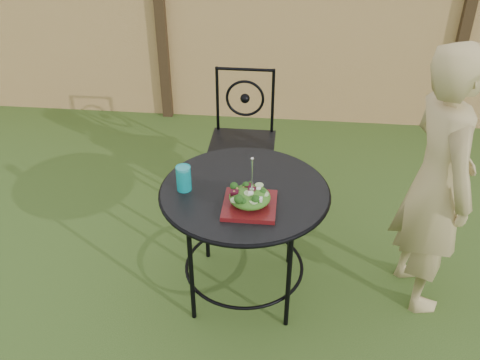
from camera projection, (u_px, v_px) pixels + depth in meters
The scene contains 9 objects.
ground at pixel (300, 278), 3.32m from camera, with size 60.00×60.00×0.00m, color #234014.
fence at pixel (309, 21), 4.62m from camera, with size 8.00×0.12×1.90m.
patio_table at pixel (245, 210), 2.93m from camera, with size 0.92×0.92×0.72m.
patio_chair at pixel (243, 135), 3.82m from camera, with size 0.46×0.46×0.95m.
diner at pixel (437, 183), 2.82m from camera, with size 0.56×0.37×1.54m, color tan.
salad_plate at pixel (250, 205), 2.72m from camera, with size 0.27×0.27×0.02m, color #4C0A13.
salad at pixel (250, 197), 2.69m from camera, with size 0.21×0.21×0.08m, color #235614.
fork at pixel (252, 175), 2.62m from camera, with size 0.01×0.01×0.18m, color silver.
drinking_glass at pixel (184, 178), 2.82m from camera, with size 0.08×0.08×0.14m, color #0EA0A7.
Camera 1 is at (-0.12, -2.46, 2.34)m, focal length 40.00 mm.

